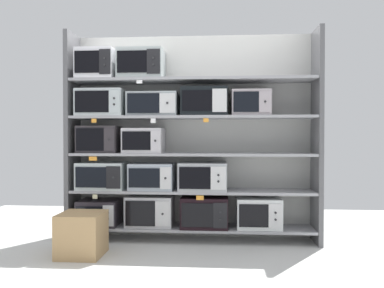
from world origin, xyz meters
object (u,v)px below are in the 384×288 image
(microwave_3, at_px, (259,213))
(microwave_12, at_px, (251,103))
(microwave_7, at_px, (99,139))
(microwave_13, at_px, (98,65))
(microwave_10, at_px, (153,104))
(microwave_8, at_px, (144,141))
(microwave_5, at_px, (152,176))
(microwave_11, at_px, (205,102))
(microwave_1, at_px, (150,211))
(microwave_0, at_px, (100,212))
(microwave_2, at_px, (205,212))
(microwave_9, at_px, (102,103))
(microwave_14, at_px, (142,65))
(microwave_6, at_px, (203,176))
(shipping_carton, at_px, (82,234))
(microwave_4, at_px, (103,176))

(microwave_3, xyz_separation_m, microwave_12, (-0.09, -0.00, 1.21))
(microwave_7, relative_size, microwave_13, 1.07)
(microwave_10, height_order, microwave_12, microwave_12)
(microwave_3, height_order, microwave_8, microwave_8)
(microwave_5, distance_m, microwave_11, 1.02)
(microwave_7, bearing_deg, microwave_11, 0.02)
(microwave_5, bearing_deg, microwave_1, -179.25)
(microwave_0, bearing_deg, microwave_2, -0.01)
(microwave_2, xyz_separation_m, microwave_12, (0.51, -0.00, 1.21))
(microwave_0, relative_size, microwave_9, 0.85)
(microwave_14, bearing_deg, microwave_12, -0.01)
(microwave_2, xyz_separation_m, microwave_11, (-0.00, 0.00, 1.23))
(microwave_6, relative_size, microwave_12, 1.26)
(microwave_1, distance_m, microwave_3, 1.22)
(microwave_9, bearing_deg, microwave_10, -0.01)
(microwave_5, height_order, microwave_14, microwave_14)
(microwave_13, bearing_deg, microwave_2, -0.01)
(microwave_5, bearing_deg, microwave_10, -1.71)
(microwave_12, bearing_deg, microwave_3, 0.08)
(microwave_7, bearing_deg, microwave_14, 0.05)
(microwave_0, height_order, microwave_5, microwave_5)
(microwave_3, bearing_deg, microwave_14, 180.00)
(shipping_carton, bearing_deg, microwave_13, 93.31)
(microwave_9, distance_m, microwave_10, 0.59)
(microwave_3, bearing_deg, microwave_2, -179.99)
(microwave_4, height_order, microwave_13, microwave_13)
(microwave_0, height_order, microwave_14, microwave_14)
(microwave_2, xyz_separation_m, microwave_14, (-0.71, 0.00, 1.65))
(microwave_3, distance_m, microwave_13, 2.46)
(microwave_11, distance_m, microwave_14, 0.83)
(microwave_12, bearing_deg, microwave_7, -179.99)
(microwave_1, distance_m, microwave_14, 1.65)
(microwave_10, relative_size, microwave_13, 1.32)
(microwave_14, bearing_deg, microwave_1, -0.21)
(microwave_2, bearing_deg, microwave_3, 0.01)
(microwave_9, height_order, microwave_13, microwave_13)
(microwave_1, height_order, microwave_14, microwave_14)
(microwave_2, relative_size, microwave_12, 1.23)
(microwave_2, relative_size, microwave_4, 0.98)
(microwave_8, distance_m, microwave_11, 0.81)
(microwave_12, bearing_deg, microwave_5, 179.99)
(microwave_14, bearing_deg, microwave_0, 180.00)
(microwave_4, bearing_deg, microwave_6, -0.01)
(microwave_2, bearing_deg, microwave_0, 179.99)
(microwave_9, bearing_deg, microwave_4, 7.39)
(microwave_4, relative_size, microwave_9, 1.01)
(microwave_3, xyz_separation_m, microwave_13, (-1.82, 0.00, 1.66))
(microwave_1, relative_size, microwave_10, 0.94)
(microwave_1, xyz_separation_m, microwave_14, (-0.09, 0.00, 1.65))
(microwave_6, distance_m, microwave_7, 1.25)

